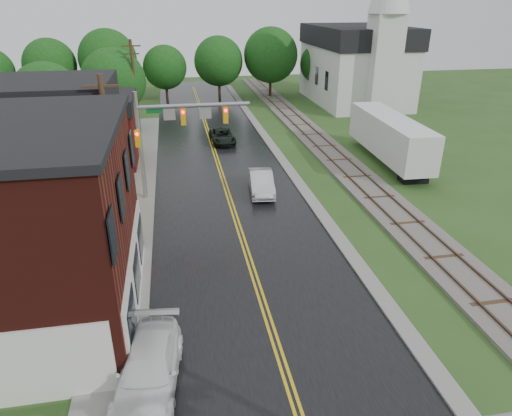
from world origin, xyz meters
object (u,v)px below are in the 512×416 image
object	(u,v)px
tree_left_e	(115,82)
sedan_silver	(261,183)
suv_dark	(222,136)
church	(360,57)
traffic_signal_far	(172,125)
utility_pole_c	(135,86)
semi_trailer	(390,136)
pickup_white	(149,369)
utility_pole_b	(111,156)
tree_left_c	(49,99)

from	to	relation	value
tree_left_e	sedan_silver	xyz separation A→B (m)	(11.19, -19.27, -4.07)
suv_dark	church	bearing A→B (deg)	34.73
traffic_signal_far	suv_dark	world-z (taller)	traffic_signal_far
utility_pole_c	suv_dark	distance (m)	10.02
utility_pole_c	semi_trailer	size ratio (longest dim) A/B	0.75
tree_left_e	pickup_white	distance (m)	36.31
utility_pole_b	tree_left_e	size ratio (longest dim) A/B	1.10
suv_dark	traffic_signal_far	bearing A→B (deg)	-112.70
church	traffic_signal_far	world-z (taller)	church
utility_pole_b	tree_left_e	distance (m)	23.99
tree_left_e	suv_dark	distance (m)	12.60
utility_pole_c	utility_pole_b	bearing A→B (deg)	-90.00
church	traffic_signal_far	xyz separation A→B (m)	(-23.47, -26.74, -0.86)
traffic_signal_far	sedan_silver	bearing A→B (deg)	-3.66
utility_pole_c	pickup_white	world-z (taller)	utility_pole_c
sedan_silver	tree_left_c	bearing A→B (deg)	146.18
utility_pole_c	church	bearing A→B (deg)	19.97
utility_pole_c	tree_left_c	distance (m)	8.16
tree_left_e	sedan_silver	bearing A→B (deg)	-59.86
tree_left_c	utility_pole_c	bearing A→B (deg)	30.20
utility_pole_c	semi_trailer	world-z (taller)	utility_pole_c
pickup_white	church	bearing A→B (deg)	67.39
utility_pole_b	utility_pole_c	bearing A→B (deg)	90.00
utility_pole_b	sedan_silver	world-z (taller)	utility_pole_b
traffic_signal_far	utility_pole_c	size ratio (longest dim) A/B	0.82
semi_trailer	utility_pole_c	bearing A→B (deg)	148.03
tree_left_e	utility_pole_b	bearing A→B (deg)	-85.10
sedan_silver	semi_trailer	world-z (taller)	semi_trailer
tree_left_c	tree_left_e	xyz separation A→B (m)	(5.00, 6.00, 0.30)
tree_left_c	suv_dark	world-z (taller)	tree_left_c
utility_pole_c	tree_left_c	xyz separation A→B (m)	(-7.05, -4.10, -0.21)
church	pickup_white	distance (m)	50.50
church	utility_pole_b	bearing A→B (deg)	-130.18
tree_left_e	semi_trailer	world-z (taller)	tree_left_e
sedan_silver	traffic_signal_far	bearing A→B (deg)	-178.14
utility_pole_c	tree_left_e	distance (m)	2.79
utility_pole_c	suv_dark	world-z (taller)	utility_pole_c
tree_left_c	semi_trailer	world-z (taller)	tree_left_c
traffic_signal_far	tree_left_e	size ratio (longest dim) A/B	0.90
tree_left_e	sedan_silver	size ratio (longest dim) A/B	1.81
traffic_signal_far	utility_pole_c	distance (m)	17.33
traffic_signal_far	suv_dark	xyz separation A→B (m)	(4.51, 12.29, -4.35)
traffic_signal_far	semi_trailer	distance (m)	18.02
church	utility_pole_c	xyz separation A→B (m)	(-26.80, -9.74, -1.11)
semi_trailer	traffic_signal_far	bearing A→B (deg)	-166.68
semi_trailer	church	bearing A→B (deg)	74.83
pickup_white	sedan_silver	bearing A→B (deg)	73.67
utility_pole_b	tree_left_e	world-z (taller)	utility_pole_b
church	utility_pole_c	distance (m)	28.54
suv_dark	pickup_white	distance (m)	29.83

